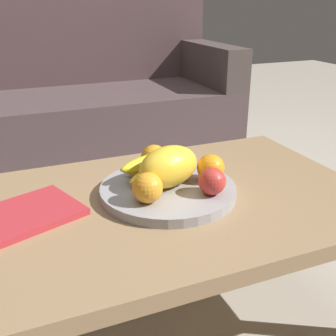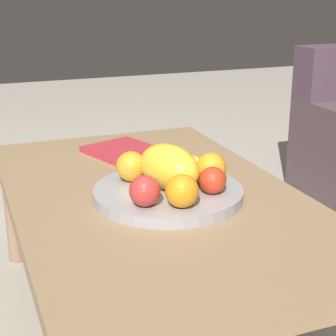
{
  "view_description": "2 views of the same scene",
  "coord_description": "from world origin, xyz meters",
  "views": [
    {
      "loc": [
        -0.33,
        -0.88,
        0.87
      ],
      "look_at": [
        0.04,
        0.02,
        0.46
      ],
      "focal_mm": 44.18,
      "sensor_mm": 36.0,
      "label": 1
    },
    {
      "loc": [
        1.16,
        -0.42,
        0.87
      ],
      "look_at": [
        0.04,
        0.02,
        0.46
      ],
      "focal_mm": 58.55,
      "sensor_mm": 36.0,
      "label": 2
    }
  ],
  "objects": [
    {
      "name": "melon_large_front",
      "position": [
        0.05,
        0.02,
        0.46
      ],
      "size": [
        0.2,
        0.16,
        0.11
      ],
      "primitive_type": "ellipsoid",
      "rotation": [
        0.0,
        0.0,
        0.32
      ],
      "color": "yellow",
      "rests_on": "fruit_bowl"
    },
    {
      "name": "orange_right",
      "position": [
        0.05,
        0.13,
        0.45
      ],
      "size": [
        0.08,
        0.08,
        0.08
      ],
      "primitive_type": "sphere",
      "color": "orange",
      "rests_on": "fruit_bowl"
    },
    {
      "name": "coffee_table",
      "position": [
        0.0,
        0.0,
        0.35
      ],
      "size": [
        1.12,
        0.67,
        0.38
      ],
      "color": "#91714F",
      "rests_on": "ground_plane"
    },
    {
      "name": "fruit_bowl",
      "position": [
        0.04,
        0.02,
        0.4
      ],
      "size": [
        0.35,
        0.35,
        0.03
      ],
      "primitive_type": "cylinder",
      "color": "#97969B",
      "rests_on": "coffee_table"
    },
    {
      "name": "orange_left",
      "position": [
        -0.04,
        -0.05,
        0.45
      ],
      "size": [
        0.07,
        0.07,
        0.07
      ],
      "primitive_type": "sphere",
      "color": "orange",
      "rests_on": "fruit_bowl"
    },
    {
      "name": "orange_front",
      "position": [
        0.16,
        0.01,
        0.45
      ],
      "size": [
        0.07,
        0.07,
        0.07
      ],
      "primitive_type": "sphere",
      "color": "orange",
      "rests_on": "fruit_bowl"
    },
    {
      "name": "magazine",
      "position": [
        -0.32,
        0.03,
        0.39
      ],
      "size": [
        0.3,
        0.25,
        0.02
      ],
      "primitive_type": "cube",
      "rotation": [
        0.0,
        0.0,
        0.35
      ],
      "color": "#B62C35",
      "rests_on": "coffee_table"
    },
    {
      "name": "apple_front",
      "position": [
        0.11,
        0.1,
        0.44
      ],
      "size": [
        0.06,
        0.06,
        0.06
      ],
      "primitive_type": "sphere",
      "color": "red",
      "rests_on": "fruit_bowl"
    },
    {
      "name": "ground_plane",
      "position": [
        0.0,
        0.0,
        0.0
      ],
      "size": [
        8.0,
        8.0,
        0.0
      ],
      "primitive_type": "plane",
      "color": "#A9A192"
    },
    {
      "name": "apple_left",
      "position": [
        0.13,
        -0.07,
        0.44
      ],
      "size": [
        0.07,
        0.07,
        0.07
      ],
      "primitive_type": "sphere",
      "color": "red",
      "rests_on": "fruit_bowl"
    },
    {
      "name": "banana_bunch",
      "position": [
        0.01,
        0.08,
        0.44
      ],
      "size": [
        0.15,
        0.13,
        0.06
      ],
      "color": "yellow",
      "rests_on": "fruit_bowl"
    }
  ]
}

